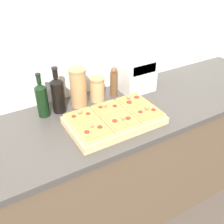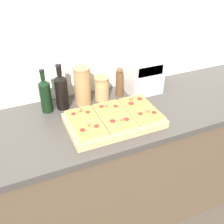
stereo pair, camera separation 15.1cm
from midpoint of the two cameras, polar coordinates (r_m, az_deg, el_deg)
name	(u,v)px [view 1 (the left image)]	position (r m, az deg, el deg)	size (l,w,h in m)	color
wall_back	(86,45)	(1.77, -8.21, 14.10)	(6.00, 0.06, 2.50)	silver
kitchen_counter	(113,167)	(1.91, -2.02, -11.93)	(2.63, 0.67, 0.93)	brown
cutting_board	(115,120)	(1.51, -2.29, -1.95)	(0.54, 0.32, 0.04)	tan
pizza_slice_back_left	(81,117)	(1.49, -9.59, -1.27)	(0.16, 0.14, 0.05)	tan
pizza_slice_back_center	(108,109)	(1.55, -3.66, 0.53)	(0.16, 0.14, 0.05)	tan
pizza_slice_back_right	(132,101)	(1.62, 1.79, 2.23)	(0.16, 0.14, 0.06)	tan
pizza_slice_front_left	(93,132)	(1.38, -7.20, -4.40)	(0.16, 0.14, 0.05)	tan
pizza_slice_front_center	(122,122)	(1.44, -0.88, -2.31)	(0.16, 0.14, 0.05)	tan
pizza_slice_front_right	(147,113)	(1.51, 4.85, -0.35)	(0.16, 0.14, 0.06)	tan
olive_oil_bottle	(42,99)	(1.61, -17.64, 2.62)	(0.07, 0.07, 0.28)	black
wine_bottle	(58,94)	(1.63, -14.37, 3.75)	(0.08, 0.08, 0.29)	black
grain_jar_tall	(78,88)	(1.66, -9.95, 5.15)	(0.11, 0.11, 0.25)	#AD7F4C
grain_jar_short	(97,89)	(1.72, -5.76, 4.91)	(0.10, 0.10, 0.16)	tan
pepper_mill	(114,82)	(1.76, -2.04, 6.51)	(0.05, 0.05, 0.21)	brown
toaster_oven	(136,74)	(1.83, 2.88, 8.18)	(0.25, 0.19, 0.23)	beige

